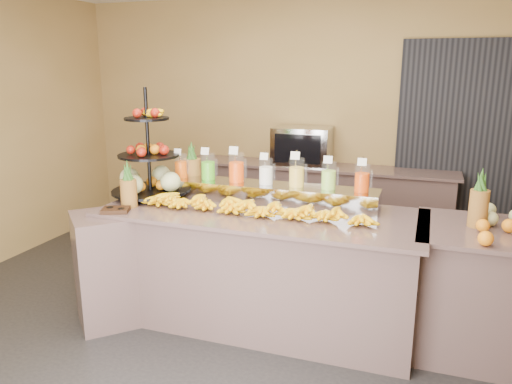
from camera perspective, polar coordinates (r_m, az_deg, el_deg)
The scene contains 20 objects.
ground at distance 3.99m, azimuth -0.93°, elevation -16.28°, with size 6.00×6.00×0.00m, color black.
room_envelope at distance 4.14m, azimuth 5.30°, elevation 12.08°, with size 6.04×5.02×2.82m.
buffet_counter at distance 4.04m, azimuth -1.22°, elevation -8.52°, with size 2.75×1.25×0.93m.
right_counter at distance 3.98m, azimuth 25.32°, elevation -10.31°, with size 1.08×0.88×0.93m.
back_ledge at distance 5.82m, azimuth 6.74°, elevation -1.41°, with size 3.10×0.55×0.93m.
pitcher_tray at distance 4.13m, azimuth 1.13°, elevation -0.09°, with size 1.85×0.30×0.15m, color gray.
juice_pitcher_orange_a at distance 4.40m, azimuth -8.57°, elevation 2.84°, with size 0.11×0.12×0.27m.
juice_pitcher_green at distance 4.28m, azimuth -5.49°, elevation 2.75°, with size 0.12×0.13×0.30m.
juice_pitcher_orange_b at distance 4.18m, azimuth -2.25°, elevation 2.63°, with size 0.13×0.14×0.32m.
juice_pitcher_milk at distance 4.09m, azimuth 1.14°, elevation 2.21°, with size 0.12×0.12×0.28m.
juice_pitcher_lemon at distance 4.02m, azimuth 4.67°, elevation 2.06°, with size 0.13×0.13×0.30m.
juice_pitcher_lime at distance 3.97m, azimuth 8.30°, elevation 1.69°, with size 0.12×0.12×0.29m.
juice_pitcher_orange_c at distance 3.93m, azimuth 12.02°, elevation 1.39°, with size 0.12×0.12×0.28m.
banana_heap at distance 3.82m, azimuth -0.42°, elevation -1.36°, with size 1.86×0.17×0.15m.
fruit_stand at distance 4.33m, azimuth -11.57°, elevation 2.46°, with size 0.67×0.67×0.93m.
condiment_caddy at distance 4.01m, azimuth -15.75°, elevation -1.99°, with size 0.20×0.15×0.03m, color black.
pineapple_left_a at distance 4.09m, azimuth -14.35°, elevation 0.25°, with size 0.13×0.13×0.38m.
pineapple_left_b at distance 4.50m, azimuth -7.31°, elevation 2.28°, with size 0.16×0.16×0.45m.
right_fruit_pile at distance 3.69m, azimuth 26.62°, elevation -3.30°, with size 0.50×0.48×0.26m.
oven_warmer at distance 5.71m, azimuth 5.33°, elevation 5.28°, with size 0.64×0.45×0.43m, color gray.
Camera 1 is at (1.20, -3.22, 2.03)m, focal length 35.00 mm.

